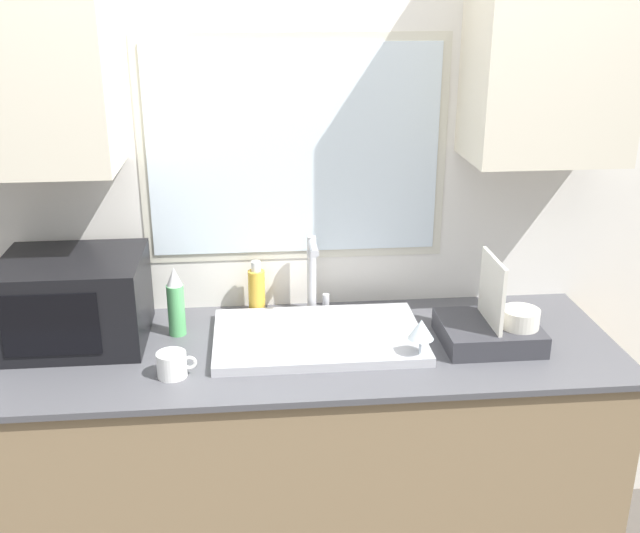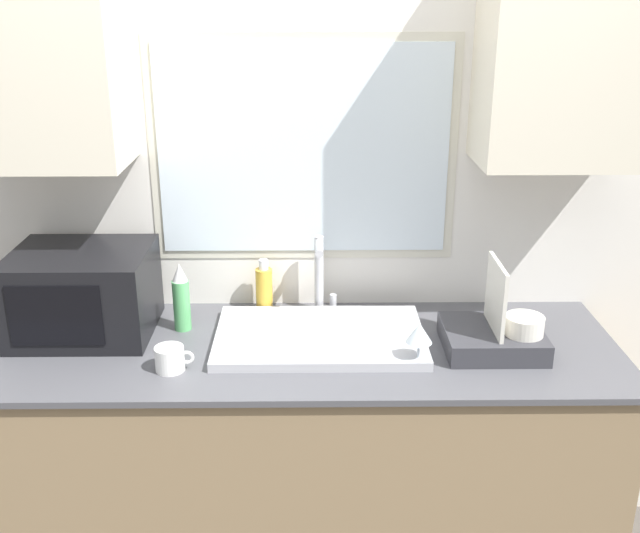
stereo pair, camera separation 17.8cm
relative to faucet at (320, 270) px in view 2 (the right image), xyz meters
name	(u,v)px [view 2 (the right image)]	position (x,y,z in m)	size (l,w,h in m)	color
countertop	(305,464)	(-0.06, -0.25, -0.61)	(2.02, 0.70, 0.91)	#8C7251
wall_back	(304,170)	(-0.06, 0.07, 0.34)	(6.00, 0.38, 2.60)	silver
sink_basin	(320,337)	(0.00, -0.23, -0.14)	(0.67, 0.43, 0.03)	#B2B2B7
faucet	(320,270)	(0.00, 0.00, 0.00)	(0.08, 0.15, 0.28)	#B7B7BC
microwave	(83,292)	(-0.78, -0.15, -0.02)	(0.44, 0.38, 0.28)	black
dish_rack	(496,334)	(0.55, -0.30, -0.10)	(0.31, 0.27, 0.29)	#333338
spray_bottle	(181,298)	(-0.46, -0.13, -0.05)	(0.06, 0.06, 0.23)	#59B266
soap_bottle	(264,288)	(-0.20, 0.02, -0.07)	(0.06, 0.06, 0.19)	gold
mug_near_sink	(170,359)	(-0.45, -0.42, -0.12)	(0.12, 0.09, 0.08)	white
wine_glass	(419,335)	(0.29, -0.41, -0.05)	(0.08, 0.08, 0.14)	silver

